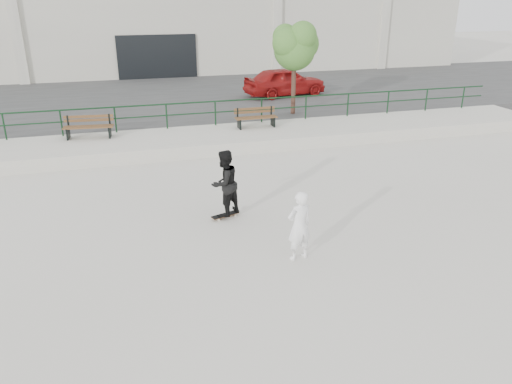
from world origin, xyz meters
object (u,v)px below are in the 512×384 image
object	(u,v)px
skateboard	(225,215)
seated_skater	(299,226)
bench_left	(89,127)
standing_skater	(224,183)
red_car	(285,81)
tree	(295,45)
bench_right	(256,118)

from	to	relation	value
skateboard	seated_skater	xyz separation A→B (m)	(1.10, -2.63, 0.74)
bench_left	standing_skater	distance (m)	8.29
skateboard	standing_skater	bearing A→B (deg)	71.06
red_car	tree	bearing A→B (deg)	156.51
bench_right	tree	xyz separation A→B (m)	(2.35, 1.93, 2.64)
bench_right	skateboard	bearing A→B (deg)	-112.26
bench_left	standing_skater	world-z (taller)	standing_skater
bench_left	tree	size ratio (longest dim) A/B	0.46
standing_skater	skateboard	bearing A→B (deg)	56.34
tree	red_car	xyz separation A→B (m)	(1.02, 4.15, -2.29)
skateboard	seated_skater	bearing A→B (deg)	-86.13
skateboard	seated_skater	world-z (taller)	seated_skater
bench_right	standing_skater	size ratio (longest dim) A/B	0.96
tree	seated_skater	distance (m)	12.84
bench_left	red_car	xyz separation A→B (m)	(9.89, 5.87, 0.33)
bench_left	red_car	distance (m)	11.50
tree	red_car	size ratio (longest dim) A/B	0.92
skateboard	seated_skater	size ratio (longest dim) A/B	0.49
bench_right	bench_left	bearing A→B (deg)	178.01
red_car	skateboard	bearing A→B (deg)	144.98
standing_skater	seated_skater	xyz separation A→B (m)	(1.10, -2.63, -0.17)
red_car	skateboard	xyz separation A→B (m)	(-6.32, -13.35, -1.17)
bench_right	seated_skater	world-z (taller)	seated_skater
tree	skateboard	distance (m)	11.17
tree	standing_skater	distance (m)	10.92
standing_skater	seated_skater	bearing A→B (deg)	79.14
bench_left	red_car	world-z (taller)	red_car
bench_right	red_car	world-z (taller)	red_car
seated_skater	standing_skater	bearing A→B (deg)	-79.43
bench_right	skateboard	distance (m)	7.90
red_car	standing_skater	xyz separation A→B (m)	(-6.32, -13.35, -0.26)
bench_left	seated_skater	size ratio (longest dim) A/B	1.15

